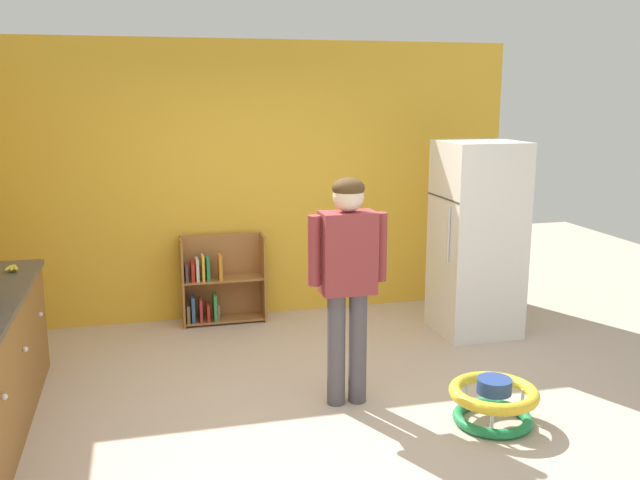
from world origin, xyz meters
TOP-DOWN VIEW (x-y plane):
  - ground_plane at (0.00, 0.00)m, footprint 12.00×12.00m
  - back_wall at (0.00, 2.33)m, footprint 5.20×0.06m
  - refrigerator at (1.87, 1.27)m, footprint 0.73×0.68m
  - bookshelf at (-0.43, 2.14)m, footprint 0.80×0.28m
  - standing_person at (0.27, 0.08)m, footprint 0.57×0.23m
  - baby_walker at (1.15, -0.48)m, footprint 0.60×0.60m
  - banana_bunch at (-2.05, 1.00)m, footprint 0.12×0.16m

SIDE VIEW (x-z plane):
  - ground_plane at x=0.00m, z-range 0.00..0.00m
  - baby_walker at x=1.15m, z-range 0.00..0.32m
  - bookshelf at x=-0.43m, z-range -0.05..0.80m
  - refrigerator at x=1.87m, z-range 0.00..1.78m
  - banana_bunch at x=-2.05m, z-range 0.91..0.95m
  - standing_person at x=0.27m, z-range 0.17..1.82m
  - back_wall at x=0.00m, z-range 0.00..2.70m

